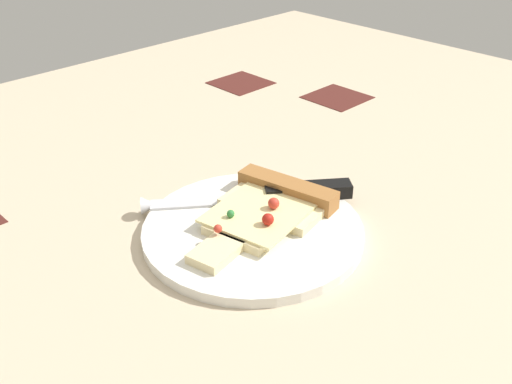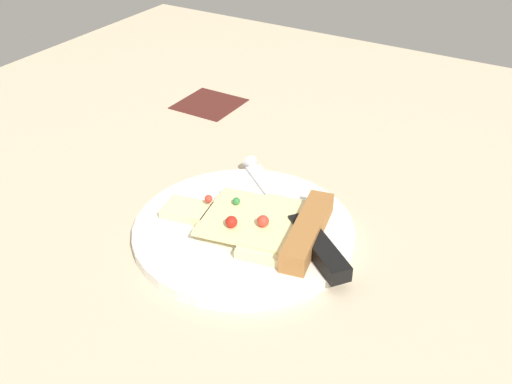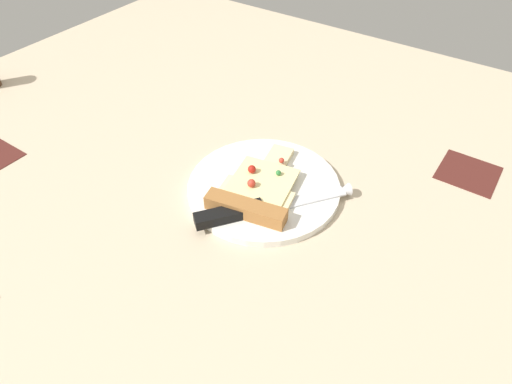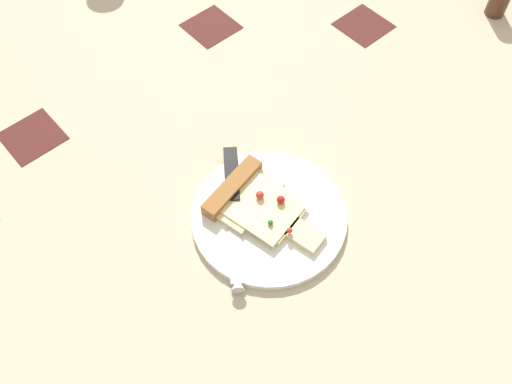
# 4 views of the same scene
# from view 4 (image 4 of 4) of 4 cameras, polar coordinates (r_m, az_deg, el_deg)

# --- Properties ---
(ground_plane) EXTENTS (1.40, 1.40, 0.03)m
(ground_plane) POSITION_cam_4_polar(r_m,az_deg,el_deg) (0.93, 0.47, 1.83)
(ground_plane) COLOR #C6B293
(ground_plane) RESTS_ON ground
(plate) EXTENTS (0.24, 0.24, 0.01)m
(plate) POSITION_cam_4_polar(r_m,az_deg,el_deg) (0.86, 1.32, -2.49)
(plate) COLOR white
(plate) RESTS_ON ground_plane
(pizza_slice) EXTENTS (0.19, 0.13, 0.03)m
(pizza_slice) POSITION_cam_4_polar(r_m,az_deg,el_deg) (0.86, -0.06, -1.12)
(pizza_slice) COLOR beige
(pizza_slice) RESTS_ON plate
(knife) EXTENTS (0.20, 0.16, 0.02)m
(knife) POSITION_cam_4_polar(r_m,az_deg,el_deg) (0.86, -2.33, -0.91)
(knife) COLOR silver
(knife) RESTS_ON plate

